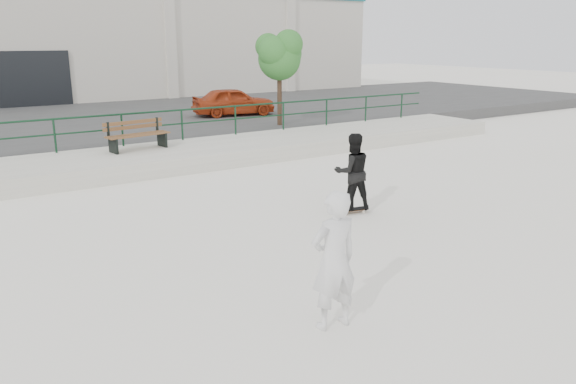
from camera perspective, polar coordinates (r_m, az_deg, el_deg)
ground at (r=8.70m, az=-0.65°, el=-10.32°), size 120.00×120.00×0.00m
ledge at (r=17.02m, az=-18.20°, el=2.62°), size 30.00×3.00×0.50m
parking_strip at (r=25.22m, az=-23.44°, el=6.04°), size 60.00×14.00×0.50m
railing at (r=18.09m, az=-19.57°, el=6.42°), size 28.00×0.06×1.03m
bench_right at (r=17.69m, az=-15.09°, el=5.60°), size 1.99×0.82×0.89m
tree at (r=21.94m, az=-0.84°, el=13.85°), size 2.03×1.81×3.61m
red_car at (r=25.04m, az=-5.55°, el=9.16°), size 3.78×2.05×1.22m
skateboard at (r=12.60m, az=6.44°, el=-1.82°), size 0.80×0.34×0.09m
standing_skater at (r=12.38m, az=6.56°, el=2.05°), size 0.99×0.87×1.71m
seated_skater at (r=7.44m, az=4.67°, el=-6.95°), size 0.72×0.50×1.91m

